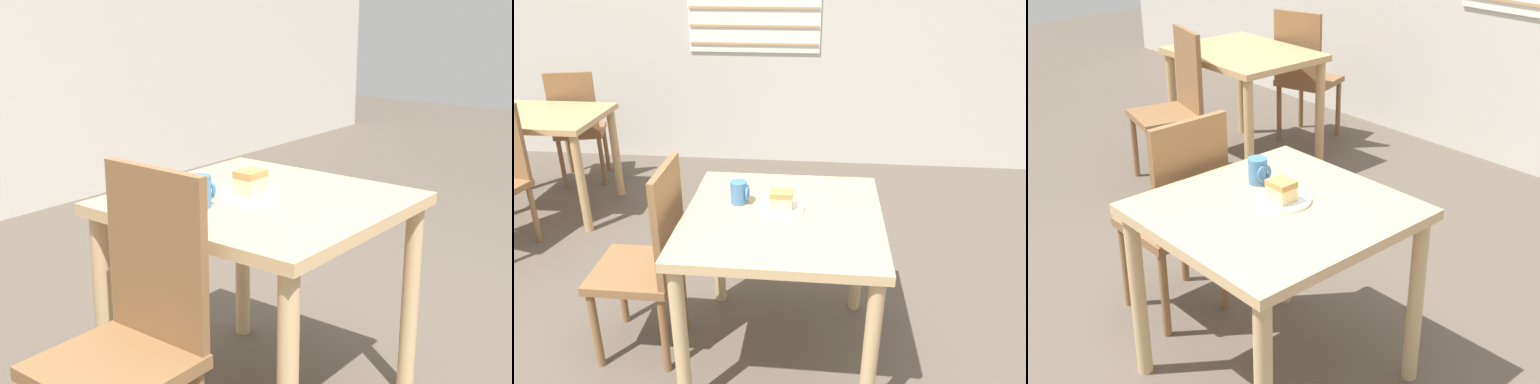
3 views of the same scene
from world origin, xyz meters
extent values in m
cube|color=beige|center=(0.00, 3.03, 1.40)|extent=(10.00, 0.06, 2.80)
cube|color=tan|center=(-0.41, 2.98, 1.07)|extent=(1.11, 0.01, 0.02)
cube|color=tan|center=(-0.41, 2.98, 1.22)|extent=(1.11, 0.01, 0.02)
cube|color=tan|center=(-0.41, 2.98, 1.36)|extent=(1.11, 0.01, 0.02)
cube|color=tan|center=(0.03, 0.46, 0.72)|extent=(0.83, 0.85, 0.04)
cylinder|color=tan|center=(-0.33, 0.08, 0.35)|extent=(0.06, 0.06, 0.70)
cylinder|color=tan|center=(0.40, 0.08, 0.35)|extent=(0.06, 0.06, 0.70)
cylinder|color=tan|center=(-0.33, 0.84, 0.35)|extent=(0.06, 0.06, 0.70)
cylinder|color=tan|center=(0.40, 0.84, 0.35)|extent=(0.06, 0.06, 0.70)
cube|color=tan|center=(-1.81, 1.81, 0.72)|extent=(0.91, 0.70, 0.04)
cylinder|color=tan|center=(-1.40, 1.51, 0.35)|extent=(0.06, 0.06, 0.70)
cylinder|color=tan|center=(-2.21, 2.11, 0.35)|extent=(0.06, 0.06, 0.70)
cylinder|color=tan|center=(-1.40, 2.11, 0.35)|extent=(0.06, 0.06, 0.70)
cube|color=brown|center=(-0.63, 0.44, 0.43)|extent=(0.38, 0.38, 0.04)
cylinder|color=brown|center=(-0.79, 0.60, 0.20)|extent=(0.04, 0.04, 0.41)
cylinder|color=brown|center=(-0.79, 0.28, 0.20)|extent=(0.04, 0.04, 0.41)
cylinder|color=brown|center=(-0.47, 0.60, 0.20)|extent=(0.04, 0.04, 0.41)
cylinder|color=brown|center=(-0.47, 0.28, 0.20)|extent=(0.04, 0.04, 0.41)
cube|color=brown|center=(-0.46, 0.44, 0.70)|extent=(0.03, 0.36, 0.50)
cylinder|color=brown|center=(-1.66, 1.33, 0.20)|extent=(0.04, 0.04, 0.41)
cube|color=brown|center=(-1.81, 2.41, 0.43)|extent=(0.47, 0.47, 0.04)
cylinder|color=brown|center=(-1.70, 2.61, 0.20)|extent=(0.04, 0.04, 0.41)
cylinder|color=brown|center=(-2.01, 2.52, 0.20)|extent=(0.04, 0.04, 0.41)
cylinder|color=brown|center=(-1.61, 2.31, 0.20)|extent=(0.04, 0.04, 0.41)
cylinder|color=brown|center=(-1.91, 2.22, 0.20)|extent=(0.04, 0.04, 0.41)
cube|color=brown|center=(-1.76, 2.25, 0.70)|extent=(0.35, 0.13, 0.50)
cylinder|color=white|center=(0.02, 0.51, 0.75)|extent=(0.21, 0.21, 0.01)
cube|color=#E5CC89|center=(0.02, 0.50, 0.78)|extent=(0.09, 0.08, 0.05)
cube|color=#B27F47|center=(0.02, 0.50, 0.82)|extent=(0.09, 0.08, 0.02)
cylinder|color=teal|center=(-0.17, 0.55, 0.79)|extent=(0.07, 0.07, 0.10)
torus|color=teal|center=(-0.13, 0.55, 0.79)|extent=(0.01, 0.07, 0.07)
camera|label=1|loc=(-1.73, -0.91, 1.39)|focal=50.00mm
camera|label=2|loc=(0.17, -1.40, 1.71)|focal=35.00mm
camera|label=3|loc=(1.73, -1.04, 1.86)|focal=50.00mm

